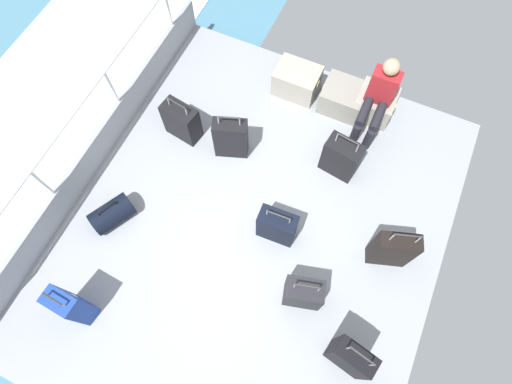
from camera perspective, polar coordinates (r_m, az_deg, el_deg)
The scene contains 17 objects.
ground_plane at distance 5.10m, azimuth -0.47°, elevation -5.03°, with size 4.40×5.20×0.06m, color gray.
gunwale_port at distance 5.60m, azimuth -21.20°, elevation 4.90°, with size 0.06×5.20×0.45m, color gray.
railing_port at distance 5.15m, azimuth -23.28°, elevation 7.79°, with size 0.04×4.20×1.02m.
sea_wake at distance 6.86m, azimuth -29.15°, elevation 6.69°, with size 12.00×12.00×0.01m.
cargo_crate_0 at distance 5.90m, azimuth 5.61°, elevation 14.92°, with size 0.62×0.44×0.40m.
cargo_crate_1 at distance 5.84m, azimuth 11.93°, elevation 12.48°, with size 0.62×0.49×0.37m.
cargo_crate_2 at distance 5.88m, azimuth 15.98°, elevation 11.53°, with size 0.52×0.47×0.38m.
passenger_seated at distance 5.47m, azimuth 16.41°, elevation 12.35°, with size 0.34×0.66×1.08m.
suitcase_0 at distance 4.56m, azimuth 12.76°, elevation -21.24°, with size 0.44×0.28×0.90m.
suitcase_1 at distance 4.87m, azimuth 18.17°, elevation -7.50°, with size 0.47×0.31×0.88m.
suitcase_2 at distance 4.64m, azimuth 6.47°, elevation -13.60°, with size 0.46×0.34×0.69m.
suitcase_3 at distance 4.80m, azimuth 2.89°, elevation -4.68°, with size 0.45×0.24×0.64m.
suitcase_4 at distance 5.23m, azimuth -3.47°, elevation 7.37°, with size 0.46×0.33×0.79m.
suitcase_5 at distance 5.23m, azimuth 11.57°, elevation 4.63°, with size 0.48×0.31×0.74m.
suitcase_6 at distance 5.49m, azimuth -10.13°, elevation 9.49°, with size 0.48×0.31×0.68m.
suitcase_7 at distance 4.91m, azimuth -24.00°, elevation -14.02°, with size 0.36×0.22×0.80m.
duffel_bag at distance 5.26m, azimuth -19.10°, elevation -2.81°, with size 0.49×0.58×0.43m.
Camera 1 is at (0.70, -1.43, 4.81)m, focal length 29.23 mm.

